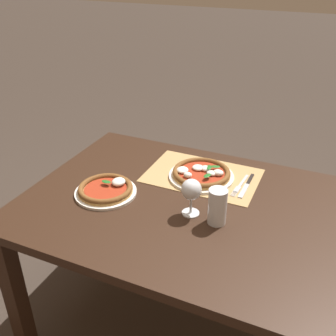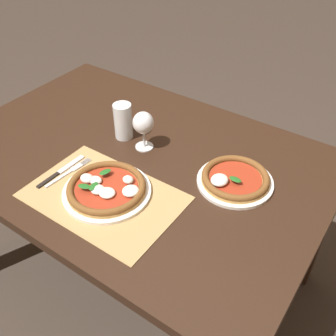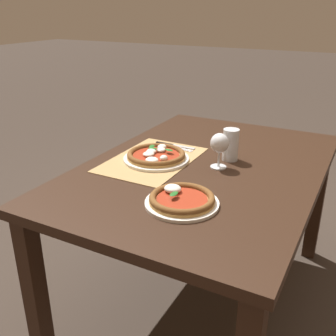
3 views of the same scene
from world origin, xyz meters
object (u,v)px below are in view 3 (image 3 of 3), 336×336
object	(u,v)px
pint_glass	(231,145)
fork	(175,147)
pizza_far	(182,200)
pizza_near	(156,156)
wine_glass	(219,145)
knife	(175,146)

from	to	relation	value
pint_glass	fork	size ratio (longest dim) A/B	0.72
pint_glass	pizza_far	bearing A→B (deg)	-0.25
pizza_near	pint_glass	world-z (taller)	pint_glass
pizza_near	wine_glass	distance (m)	0.30
pizza_near	pint_glass	bearing A→B (deg)	119.78
pizza_far	pint_glass	xyz separation A→B (m)	(-0.49, 0.00, 0.05)
wine_glass	knife	world-z (taller)	wine_glass
fork	knife	distance (m)	0.03
pizza_far	wine_glass	distance (m)	0.39
fork	pint_glass	bearing A→B (deg)	86.93
wine_glass	knife	size ratio (longest dim) A/B	0.72
wine_glass	pizza_far	bearing A→B (deg)	1.51
pizza_near	knife	bearing A→B (deg)	-177.26
wine_glass	fork	xyz separation A→B (m)	(-0.13, -0.28, -0.10)
pizza_near	wine_glass	xyz separation A→B (m)	(-0.05, 0.28, 0.08)
fork	pizza_far	bearing A→B (deg)	29.49
pizza_near	fork	distance (m)	0.18
pizza_near	fork	xyz separation A→B (m)	(-0.18, 0.00, -0.02)
wine_glass	knife	distance (m)	0.34
pizza_far	fork	size ratio (longest dim) A/B	1.32
pizza_near	knife	world-z (taller)	pizza_near
pizza_near	pizza_far	size ratio (longest dim) A/B	1.12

